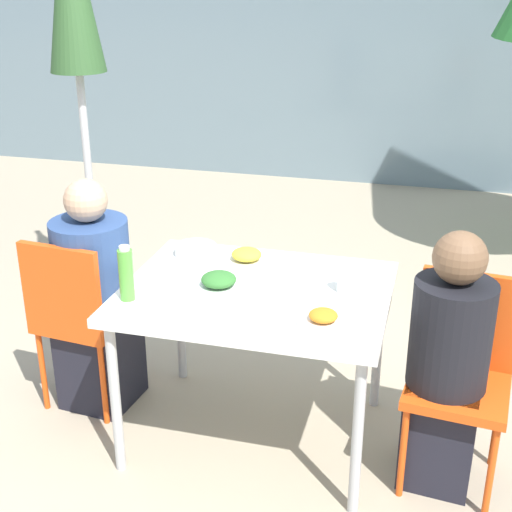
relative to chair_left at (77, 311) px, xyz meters
name	(u,v)px	position (x,y,z in m)	size (l,w,h in m)	color
ground_plane	(256,434)	(0.87, -0.01, -0.52)	(24.00, 24.00, 0.00)	tan
building_facade	(376,24)	(0.87, 4.30, 0.98)	(10.00, 0.20, 3.00)	slate
dining_table	(256,302)	(0.87, -0.01, 0.16)	(1.13, 0.89, 0.75)	white
chair_left	(77,311)	(0.00, 0.00, 0.00)	(0.44, 0.44, 0.89)	#E54C14
person_left	(95,303)	(0.06, 0.07, 0.01)	(0.36, 0.36, 1.15)	black
chair_right	(462,363)	(1.75, -0.02, 0.00)	(0.44, 0.44, 0.89)	#E54C14
person_right	(447,369)	(1.69, -0.10, 0.01)	(0.32, 0.32, 1.12)	black
closed_umbrella	(74,13)	(-0.35, 0.87, 1.27)	(0.36, 0.36, 2.43)	#333333
plate_0	(219,283)	(0.72, -0.05, 0.25)	(0.27, 0.27, 0.07)	white
plate_1	(247,258)	(0.76, 0.25, 0.25)	(0.25, 0.25, 0.07)	white
plate_2	(323,319)	(1.20, -0.25, 0.25)	(0.20, 0.20, 0.06)	white
bottle	(126,274)	(0.39, -0.25, 0.34)	(0.06, 0.06, 0.24)	#51A338
drinking_cup	(345,281)	(1.24, 0.05, 0.28)	(0.07, 0.07, 0.10)	white
salad_bowl	(196,250)	(0.50, 0.28, 0.25)	(0.20, 0.20, 0.05)	white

